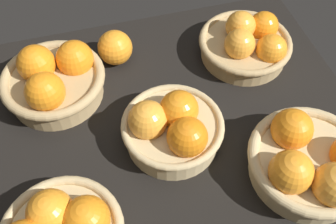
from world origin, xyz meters
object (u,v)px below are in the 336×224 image
Objects in this scene: basket_center at (171,128)px; loose_orange_front_gap at (115,48)px; basket_near_left at (248,43)px; basket_near_right at (54,79)px; basket_far_left at (312,162)px.

loose_orange_front_gap is (6.33, -25.89, -0.68)cm from basket_center.
basket_center is 30.97cm from basket_near_left.
basket_near_left is (-45.52, 0.01, -0.69)cm from basket_near_right.
basket_near_right is 55.54cm from basket_far_left.
basket_center is at bearing 37.96° from basket_near_left.
basket_near_right is 1.11× the size of basket_center.
basket_far_left is at bearing 126.16° from loose_orange_front_gap.
basket_far_left is 33.55cm from basket_near_left.
basket_far_left is at bearing 142.86° from basket_near_right.
loose_orange_front_gap is at bearing -155.18° from basket_near_right.
loose_orange_front_gap is (29.50, -40.36, -0.79)cm from basket_far_left.
basket_center is 26.66cm from loose_orange_front_gap.
basket_near_right is 45.52cm from basket_near_left.
basket_near_left is (-1.24, -33.52, -0.80)cm from basket_far_left.
loose_orange_front_gap is at bearing -53.84° from basket_far_left.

